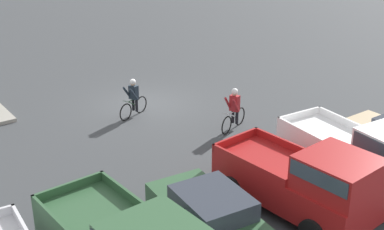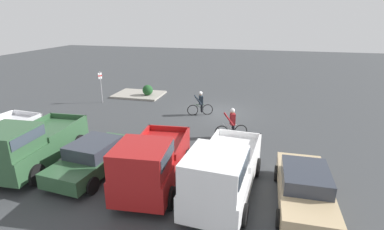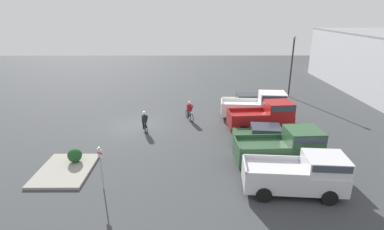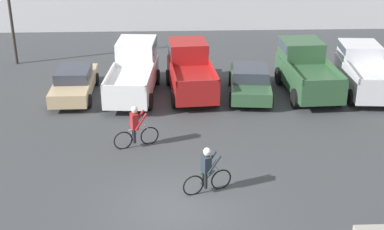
# 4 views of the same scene
# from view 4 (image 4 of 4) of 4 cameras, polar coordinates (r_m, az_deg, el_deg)

# --- Properties ---
(ground_plane) EXTENTS (80.00, 80.00, 0.00)m
(ground_plane) POSITION_cam_4_polar(r_m,az_deg,el_deg) (17.23, -1.67, -9.65)
(ground_plane) COLOR #383A3D
(sedan_0) EXTENTS (1.92, 4.64, 1.39)m
(sedan_0) POSITION_cam_4_polar(r_m,az_deg,el_deg) (26.14, -12.45, 3.43)
(sedan_0) COLOR tan
(sedan_0) RESTS_ON ground_plane
(pickup_truck_0) EXTENTS (2.51, 5.53, 2.33)m
(pickup_truck_0) POSITION_cam_4_polar(r_m,az_deg,el_deg) (26.10, -6.19, 4.94)
(pickup_truck_0) COLOR white
(pickup_truck_0) RESTS_ON ground_plane
(pickup_truck_1) EXTENTS (2.48, 4.97, 2.28)m
(pickup_truck_1) POSITION_cam_4_polar(r_m,az_deg,el_deg) (25.96, -0.19, 4.93)
(pickup_truck_1) COLOR maroon
(pickup_truck_1) RESTS_ON ground_plane
(sedan_1) EXTENTS (2.35, 4.61, 1.42)m
(sedan_1) POSITION_cam_4_polar(r_m,az_deg,el_deg) (25.75, 6.21, 3.59)
(sedan_1) COLOR #2D5133
(sedan_1) RESTS_ON ground_plane
(pickup_truck_2) EXTENTS (2.48, 5.07, 2.30)m
(pickup_truck_2) POSITION_cam_4_polar(r_m,az_deg,el_deg) (26.58, 12.06, 4.92)
(pickup_truck_2) COLOR #2D5133
(pickup_truck_2) RESTS_ON ground_plane
(pickup_truck_3) EXTENTS (2.52, 5.15, 2.09)m
(pickup_truck_3) POSITION_cam_4_polar(r_m,az_deg,el_deg) (27.45, 17.85, 4.63)
(pickup_truck_3) COLOR silver
(pickup_truck_3) RESTS_ON ground_plane
(cyclist_0) EXTENTS (1.66, 0.69, 1.65)m
(cyclist_0) POSITION_cam_4_polar(r_m,az_deg,el_deg) (17.54, 1.61, -5.90)
(cyclist_0) COLOR black
(cyclist_0) RESTS_ON ground_plane
(cyclist_1) EXTENTS (1.72, 0.71, 1.72)m
(cyclist_1) POSITION_cam_4_polar(r_m,az_deg,el_deg) (20.60, -6.05, -1.21)
(cyclist_1) COLOR black
(cyclist_1) RESTS_ON ground_plane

